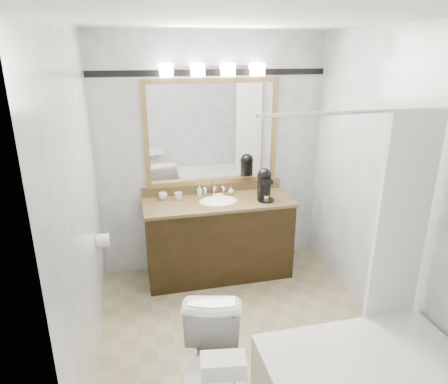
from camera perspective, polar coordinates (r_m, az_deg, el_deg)
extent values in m
cube|color=gray|center=(3.66, 2.94, -19.57)|extent=(2.40, 2.60, 0.01)
cube|color=white|center=(2.85, 3.89, 23.59)|extent=(2.40, 2.60, 0.01)
cube|color=white|center=(4.24, -1.72, 5.15)|extent=(2.40, 0.01, 2.50)
cube|color=white|center=(1.95, 14.73, -13.82)|extent=(2.40, 0.01, 2.50)
cube|color=white|center=(2.94, -19.82, -2.65)|extent=(0.01, 2.60, 2.50)
cube|color=white|center=(3.56, 22.30, 0.82)|extent=(0.01, 2.60, 2.50)
cube|color=black|center=(4.27, -0.80, -6.81)|extent=(1.50, 0.55, 0.82)
cube|color=olive|center=(4.10, -0.83, -1.47)|extent=(1.53, 0.58, 0.03)
cube|color=olive|center=(4.32, -1.62, 0.58)|extent=(1.53, 0.03, 0.10)
ellipsoid|color=white|center=(4.10, -0.83, -1.66)|extent=(0.44, 0.34, 0.14)
cube|color=#A7804B|center=(4.09, -1.75, 15.63)|extent=(1.40, 0.04, 0.05)
cube|color=#A7804B|center=(4.29, -1.61, 1.51)|extent=(1.40, 0.04, 0.05)
cube|color=#A7804B|center=(4.08, -11.08, 7.83)|extent=(0.05, 0.04, 1.00)
cube|color=#A7804B|center=(4.35, 7.16, 8.74)|extent=(0.05, 0.04, 1.00)
cube|color=white|center=(4.17, -1.69, 8.41)|extent=(1.30, 0.01, 1.00)
cube|color=silver|center=(4.08, -1.74, 17.37)|extent=(0.90, 0.05, 0.03)
cube|color=white|center=(3.96, -8.26, 16.84)|extent=(0.12, 0.12, 0.12)
cube|color=white|center=(4.00, -3.79, 17.02)|extent=(0.12, 0.12, 0.12)
cube|color=white|center=(4.06, 0.58, 17.09)|extent=(0.12, 0.12, 0.12)
cube|color=white|center=(4.15, 4.79, 17.08)|extent=(0.12, 0.12, 0.12)
cube|color=black|center=(4.10, -1.81, 16.69)|extent=(2.40, 0.01, 0.06)
cube|color=white|center=(3.06, 18.96, -24.40)|extent=(1.30, 0.72, 0.45)
cylinder|color=silver|center=(2.59, 18.73, 10.75)|extent=(1.30, 0.02, 0.02)
cube|color=white|center=(3.02, 24.05, -4.13)|extent=(0.40, 0.04, 1.55)
cylinder|color=white|center=(3.75, -16.93, -6.64)|extent=(0.11, 0.12, 0.12)
imported|color=white|center=(2.78, -1.98, -24.76)|extent=(0.56, 0.78, 0.72)
cube|color=white|center=(2.25, -0.11, -23.52)|extent=(0.25, 0.16, 0.10)
cylinder|color=black|center=(4.12, 5.96, -1.10)|extent=(0.17, 0.17, 0.02)
cylinder|color=black|center=(4.13, 5.74, 0.77)|extent=(0.14, 0.14, 0.25)
sphere|color=black|center=(4.09, 5.80, 2.40)|extent=(0.15, 0.15, 0.15)
cube|color=black|center=(4.03, 6.16, 1.52)|extent=(0.10, 0.10, 0.05)
cylinder|color=silver|center=(4.09, 6.07, -0.82)|extent=(0.06, 0.06, 0.06)
imported|color=white|center=(4.17, -8.72, -0.56)|extent=(0.11, 0.11, 0.07)
imported|color=white|center=(4.14, -6.54, -0.58)|extent=(0.09, 0.09, 0.07)
imported|color=white|center=(4.24, -3.55, 0.21)|extent=(0.05, 0.05, 0.10)
imported|color=white|center=(4.27, 1.01, 0.21)|extent=(0.06, 0.06, 0.08)
cube|color=beige|center=(4.20, -0.85, -0.50)|extent=(0.10, 0.07, 0.03)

